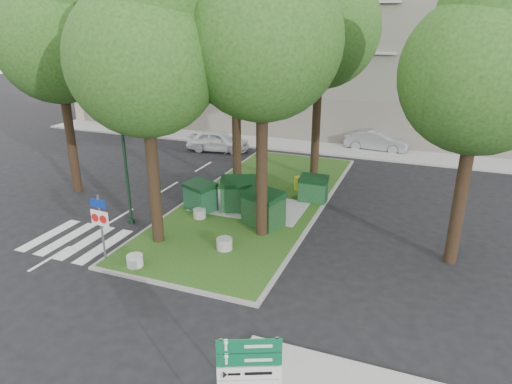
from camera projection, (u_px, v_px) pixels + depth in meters
The scene contains 25 objects.
ground at pixel (157, 282), 14.99m from camera, with size 120.00×120.00×0.00m, color black.
median_island at pixel (258, 200), 21.79m from camera, with size 6.00×16.00×0.12m, color #274714.
median_kerb at pixel (258, 200), 21.79m from camera, with size 6.30×16.30×0.10m, color gray.
building_sidewalk at pixel (306, 147), 31.12m from camera, with size 42.00×3.00×0.12m, color #999993.
zebra_crossing at pixel (95, 244), 17.57m from camera, with size 5.00×3.00×0.01m, color silver.
apartment_building at pixel (336, 23), 34.89m from camera, with size 41.00×12.00×16.00m, color tan.
tree_median_near_left at pixel (146, 45), 15.15m from camera, with size 5.20×5.20×10.53m.
tree_median_near_right at pixel (266, 24), 15.47m from camera, with size 5.60×5.60×11.46m.
tree_median_mid at pixel (238, 47), 20.77m from camera, with size 4.80×4.80×9.99m.
tree_median_far at pixel (323, 16), 21.83m from camera, with size 5.80×5.80×11.93m.
tree_street_left at pixel (58, 31), 20.46m from camera, with size 5.40×5.40×11.00m.
tree_street_right at pixel (486, 59), 13.88m from camera, with size 5.00×5.00×10.06m.
dumpster_a at pixel (200, 196), 20.34m from camera, with size 1.69×1.48×1.31m.
dumpster_b at pixel (239, 194), 20.32m from camera, with size 1.90×1.62×1.49m.
dumpster_c at pixel (263, 208), 18.76m from camera, with size 1.92×1.65×1.50m.
dumpster_d at pixel (313, 189), 21.37m from camera, with size 1.32×0.93×1.22m.
bollard_left at pixel (135, 261), 15.71m from camera, with size 0.56×0.56×0.40m, color #B0B0AB.
bollard_right at pixel (224, 244), 16.88m from camera, with size 0.59×0.59×0.42m, color gray.
bollard_mid at pixel (200, 213), 19.60m from camera, with size 0.54×0.54×0.39m, color gray.
litter_bin at pixel (298, 183), 22.85m from camera, with size 0.38×0.38×0.66m, color #C3CA17.
street_lamp at pixel (124, 152), 18.36m from camera, with size 0.40×0.40×5.00m.
traffic_sign_pole at pixel (101, 219), 15.85m from camera, with size 0.75×0.09×2.51m.
directional_sign at pixel (249, 374), 8.66m from camera, with size 1.14×0.53×2.46m.
car_white at pixel (218, 141), 30.05m from camera, with size 1.64×4.08×1.39m, color white.
car_silver at pixel (377, 140), 30.24m from camera, with size 1.43×4.10×1.35m, color gray.
Camera 1 is at (7.77, -10.93, 8.03)m, focal length 32.00 mm.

